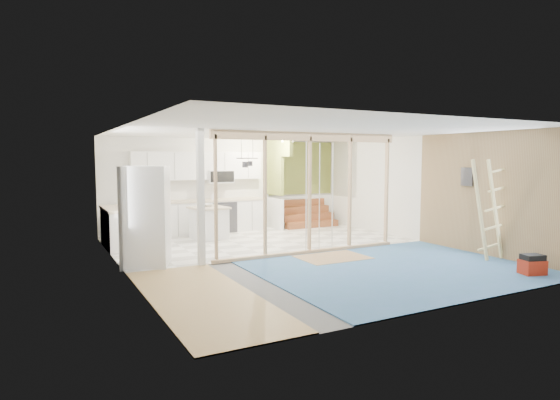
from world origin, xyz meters
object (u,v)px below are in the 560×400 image
island (209,223)px  toolbox (532,265)px  ladder (490,210)px  fridge (146,217)px

island → toolbox: island is taller
island → ladder: bearing=-57.2°
toolbox → island: bearing=138.5°
island → toolbox: size_ratio=2.08×
toolbox → ladder: size_ratio=0.23×
fridge → toolbox: (5.82, -3.85, -0.77)m
fridge → island: fridge is taller
island → ladder: 6.47m
ladder → fridge: bearing=167.0°
toolbox → ladder: (0.31, 1.16, 0.85)m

